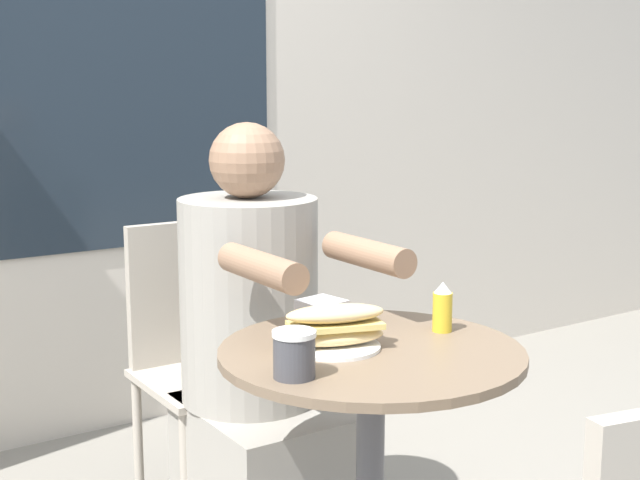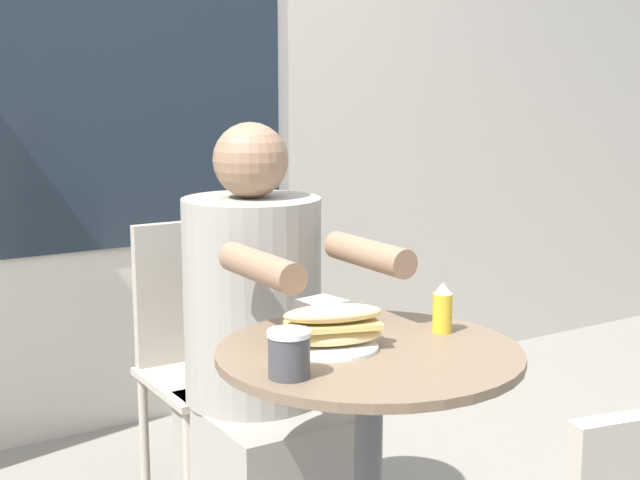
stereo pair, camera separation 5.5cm
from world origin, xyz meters
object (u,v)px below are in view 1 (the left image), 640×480
Objects in this scene: drink_cup at (294,354)px; condiment_bottle at (442,307)px; sandwich_on_plate at (335,328)px; cafe_table at (370,440)px; diner_chair at (198,343)px; seated_diner at (257,381)px.

condiment_bottle is (0.44, 0.08, 0.01)m from drink_cup.
cafe_table is at bearing -34.19° from sandwich_on_plate.
drink_cup is at bearing -147.40° from sandwich_on_plate.
diner_chair is at bearing 84.37° from sandwich_on_plate.
cafe_table is 0.26m from sandwich_on_plate.
drink_cup is at bearing -169.42° from condiment_bottle.
diner_chair is (0.02, 0.86, -0.01)m from cafe_table.
sandwich_on_plate is at bearing 32.60° from drink_cup.
drink_cup is (-0.25, -0.57, 0.27)m from seated_diner.
condiment_bottle reaches higher than sandwich_on_plate.
drink_cup is (-0.25, -0.92, 0.25)m from diner_chair.
sandwich_on_plate is 0.27m from condiment_bottle.
drink_cup is at bearing 67.41° from seated_diner.
diner_chair is at bearing -89.62° from seated_diner.
seated_diner is at bearing 66.81° from drink_cup.
sandwich_on_plate is at bearing 81.00° from seated_diner.
drink_cup is (-0.17, -0.11, 0.00)m from sandwich_on_plate.
cafe_table is 8.10× the size of drink_cup.
diner_chair is 0.90m from condiment_bottle.
condiment_bottle is at bearing 111.86° from seated_diner.
seated_diner is at bearing 90.38° from diner_chair.
seated_diner is (0.02, 0.51, -0.02)m from cafe_table.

